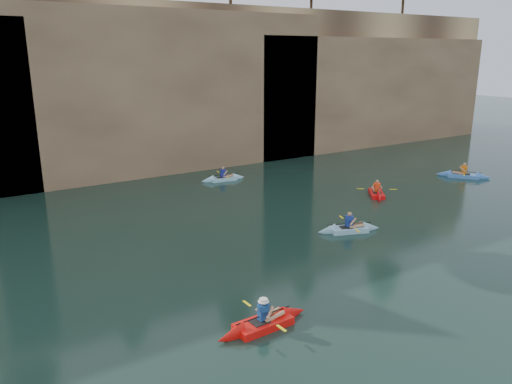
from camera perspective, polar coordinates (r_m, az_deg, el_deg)
ground at (r=17.64m, az=15.04°, el=-12.71°), size 160.00×160.00×0.00m
cliff at (r=41.98m, az=-16.44°, el=12.01°), size 70.00×16.00×12.00m
cliff_slab_center at (r=35.69m, az=-9.81°, el=11.39°), size 24.00×2.40×11.40m
cliff_slab_east at (r=47.22m, az=13.64°, el=11.23°), size 26.00×2.40×9.84m
sea_cave_center at (r=33.76m, az=-18.48°, el=3.54°), size 3.50×1.00×3.20m
sea_cave_east at (r=39.31m, az=1.67°, el=6.92°), size 5.00×1.00×4.50m
main_kayaker at (r=15.93m, az=0.84°, el=-14.74°), size 3.32×2.25×1.22m
kayaker_ltblue_near at (r=24.12m, az=10.56°, el=-4.16°), size 3.18×2.30×1.23m
kayaker_red_far at (r=30.51m, az=13.61°, el=-0.13°), size 2.51×3.01×1.19m
kayaker_ltblue_mid at (r=33.23m, az=-3.78°, el=1.56°), size 3.12×2.29×1.16m
kayaker_blue_east at (r=36.79m, az=22.61°, el=1.78°), size 2.71×3.28×1.25m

